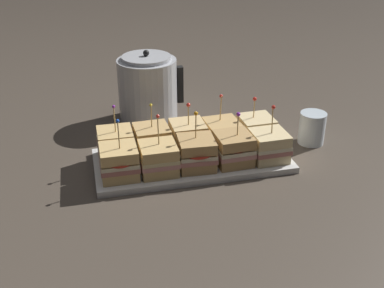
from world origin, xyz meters
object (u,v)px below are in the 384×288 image
(sandwich_front_right, at_px, (233,149))
(sandwich_back_far_left, at_px, (116,145))
(sandwich_front_far_right, at_px, (269,146))
(sandwich_back_right, at_px, (222,134))
(sandwich_front_left, at_px, (158,158))
(kettle_steel, at_px, (148,89))
(serving_platter, at_px, (192,161))
(sandwich_back_far_right, at_px, (256,130))
(sandwich_back_left, at_px, (152,141))
(drinking_glass, at_px, (312,128))
(sandwich_front_center, at_px, (196,153))
(sandwich_back_center, at_px, (188,137))
(sandwich_front_far_left, at_px, (119,162))

(sandwich_front_right, height_order, sandwich_back_far_left, sandwich_back_far_left)
(sandwich_front_far_right, bearing_deg, sandwich_back_right, 135.48)
(sandwich_front_left, relative_size, kettle_steel, 0.68)
(sandwich_front_far_right, xyz_separation_m, sandwich_back_right, (-0.10, 0.10, -0.00))
(serving_platter, xyz_separation_m, sandwich_back_far_right, (0.21, 0.05, 0.05))
(sandwich_back_left, xyz_separation_m, kettle_steel, (0.03, 0.29, 0.05))
(kettle_steel, distance_m, drinking_glass, 0.54)
(kettle_steel, bearing_deg, sandwich_back_left, -96.79)
(sandwich_front_right, relative_size, kettle_steel, 0.63)
(sandwich_front_left, distance_m, sandwich_back_right, 0.23)
(serving_platter, bearing_deg, sandwich_front_center, -90.62)
(sandwich_back_right, xyz_separation_m, sandwich_back_far_right, (0.11, 0.00, 0.00))
(serving_platter, bearing_deg, drinking_glass, 6.64)
(sandwich_back_center, height_order, drinking_glass, sandwich_back_center)
(sandwich_front_far_left, distance_m, sandwich_back_center, 0.23)
(kettle_steel, bearing_deg, sandwich_front_far_left, -109.37)
(sandwich_front_center, height_order, drinking_glass, sandwich_front_center)
(sandwich_back_far_left, relative_size, kettle_steel, 0.68)
(serving_platter, bearing_deg, sandwich_front_left, -152.86)
(sandwich_back_center, relative_size, drinking_glass, 1.53)
(sandwich_back_right, bearing_deg, sandwich_back_center, 179.04)
(serving_platter, height_order, sandwich_back_right, sandwich_back_right)
(sandwich_front_far_left, distance_m, drinking_glass, 0.60)
(sandwich_front_far_left, relative_size, sandwich_back_far_left, 1.01)
(sandwich_front_far_left, distance_m, sandwich_back_far_right, 0.43)
(sandwich_front_center, bearing_deg, sandwich_back_left, 135.74)
(sandwich_front_far_left, bearing_deg, kettle_steel, 70.63)
(sandwich_front_far_right, distance_m, drinking_glass, 0.20)
(sandwich_front_left, bearing_deg, serving_platter, 27.14)
(serving_platter, xyz_separation_m, sandwich_front_far_right, (0.21, -0.05, 0.05))
(drinking_glass, bearing_deg, sandwich_front_right, -161.28)
(sandwich_front_far_left, xyz_separation_m, sandwich_front_center, (0.21, 0.00, 0.00))
(serving_platter, distance_m, sandwich_back_far_left, 0.22)
(sandwich_back_center, bearing_deg, sandwich_front_center, -90.83)
(sandwich_front_center, bearing_deg, sandwich_front_right, 0.63)
(sandwich_back_far_left, xyz_separation_m, sandwich_back_right, (0.31, 0.00, -0.00))
(sandwich_front_center, xyz_separation_m, kettle_steel, (-0.07, 0.39, 0.05))
(sandwich_front_left, height_order, drinking_glass, sandwich_front_left)
(sandwich_front_center, relative_size, sandwich_front_right, 1.06)
(sandwich_back_far_left, bearing_deg, sandwich_back_center, 0.79)
(sandwich_front_left, distance_m, sandwich_front_right, 0.21)
(sandwich_front_far_left, xyz_separation_m, sandwich_front_left, (0.10, -0.00, -0.00))
(sandwich_front_far_right, bearing_deg, sandwich_front_far_left, 179.91)
(sandwich_back_far_left, xyz_separation_m, sandwich_back_center, (0.21, 0.00, 0.00))
(sandwich_back_center, bearing_deg, sandwich_back_right, -0.96)
(sandwich_front_left, xyz_separation_m, sandwich_back_far_right, (0.31, 0.10, 0.00))
(kettle_steel, xyz_separation_m, drinking_glass, (0.45, -0.29, -0.06))
(sandwich_front_right, bearing_deg, sandwich_front_far_left, -179.72)
(sandwich_front_right, bearing_deg, serving_platter, 154.18)
(sandwich_front_far_right, relative_size, sandwich_back_right, 1.00)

